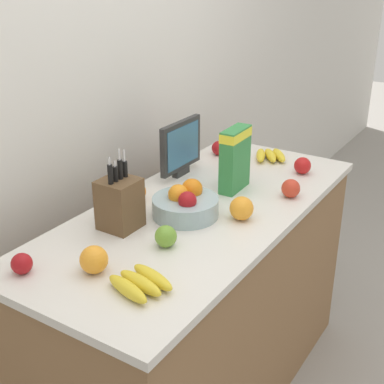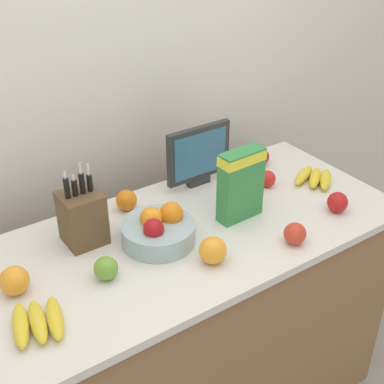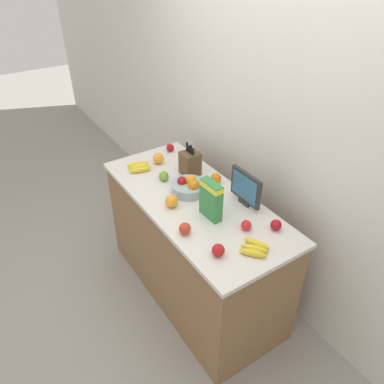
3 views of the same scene
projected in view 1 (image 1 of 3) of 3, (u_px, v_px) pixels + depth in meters
wall_back at (83, 89)px, 2.15m from camera, size 9.00×0.06×2.60m
counter at (199, 307)px, 2.22m from camera, size 1.58×0.69×0.91m
knife_block at (120, 203)px, 1.85m from camera, size 0.13×0.13×0.29m
small_monitor at (181, 147)px, 2.29m from camera, size 0.27×0.03×0.24m
cereal_box at (235, 156)px, 2.14m from camera, size 0.17×0.07×0.26m
fruit_bowl at (186, 204)px, 1.96m from camera, size 0.25×0.25×0.12m
banana_bunch_left at (140, 283)px, 1.53m from camera, size 0.17×0.20×0.04m
banana_bunch_right at (270, 155)px, 2.51m from camera, size 0.20×0.19×0.04m
apple_middle at (237, 161)px, 2.42m from camera, size 0.06×0.06×0.06m
apple_rear at (302, 166)px, 2.34m from camera, size 0.07×0.07×0.07m
apple_rightmost at (166, 236)px, 1.75m from camera, size 0.07×0.07×0.07m
apple_by_knife_block at (22, 264)px, 1.60m from camera, size 0.07×0.07×0.07m
apple_leftmost at (291, 188)px, 2.11m from camera, size 0.07×0.07×0.07m
apple_near_bananas at (219, 148)px, 2.57m from camera, size 0.07×0.07×0.07m
orange_front_left at (241, 209)px, 1.93m from camera, size 0.09×0.09×0.09m
orange_mid_left at (94, 260)px, 1.60m from camera, size 0.09×0.09×0.09m
orange_back_center at (136, 192)px, 2.08m from camera, size 0.08×0.08×0.08m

